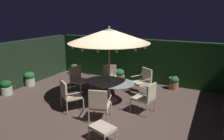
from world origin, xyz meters
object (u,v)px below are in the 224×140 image
Objects in this scene: patio_umbrella at (109,36)px; patio_chair_east at (110,75)px; patio_chair_southwest at (99,103)px; potted_plant_left_near at (74,69)px; potted_plant_right_near at (119,75)px; potted_plant_right_far at (30,78)px; potted_plant_back_left at (6,87)px; patio_dining_table at (109,85)px; patio_chair_northeast at (143,80)px; patio_chair_southeast at (78,78)px; potted_plant_front_corner at (174,82)px; patio_chair_south at (69,94)px; ottoman_footrest at (102,128)px; patio_chair_north at (146,96)px; potted_plant_left_far at (143,79)px.

patio_chair_east is at bearing 116.48° from patio_umbrella.
patio_chair_southwest is 5.18m from potted_plant_left_near.
potted_plant_right_far is at bearing -145.41° from potted_plant_right_near.
potted_plant_back_left is at bearing -89.67° from potted_plant_right_far.
patio_dining_table reaches higher than potted_plant_right_far.
patio_chair_southwest is at bearing -45.47° from potted_plant_left_near.
patio_chair_northeast reaches higher than potted_plant_right_far.
potted_plant_left_near is at bearing 130.26° from patio_chair_southeast.
patio_chair_northeast is at bearing 80.67° from patio_chair_southwest.
potted_plant_right_near is at bearing 34.59° from potted_plant_right_far.
patio_chair_southeast reaches higher than patio_chair_northeast.
patio_chair_east reaches higher than potted_plant_right_near.
patio_chair_southwest reaches higher than patio_chair_northeast.
patio_chair_northeast reaches higher than patio_dining_table.
potted_plant_front_corner is (1.83, 2.27, -2.05)m from patio_umbrella.
potted_plant_right_near is at bearing 147.66° from patio_chair_northeast.
patio_chair_southeast is at bearing 114.02° from patio_chair_south.
patio_umbrella is 3.15m from ottoman_footrest.
potted_plant_front_corner is 0.88× the size of potted_plant_right_far.
patio_umbrella reaches higher than potted_plant_front_corner.
patio_chair_southeast is (-2.92, 0.52, 0.04)m from patio_chair_north.
potted_plant_front_corner is at bearing 79.20° from ottoman_footrest.
patio_dining_table is 1.99× the size of patio_chair_east.
patio_chair_northeast is 1.84× the size of potted_plant_front_corner.
patio_chair_south is 3.67m from potted_plant_left_far.
patio_dining_table is 2.68× the size of ottoman_footrest.
ottoman_footrest is at bearing -104.06° from patio_chair_north.
ottoman_footrest is at bearing -66.54° from patio_dining_table.
patio_chair_northeast is 4.21m from potted_plant_left_near.
patio_chair_south is 1.61× the size of potted_plant_right_far.
potted_plant_back_left is at bearing -141.92° from potted_plant_left_far.
patio_chair_southwest is 1.64× the size of potted_plant_right_far.
patio_chair_north reaches higher than potted_plant_right_far.
patio_chair_southwest is (-1.03, -1.12, 0.00)m from patio_chair_north.
patio_chair_southwest reaches higher than patio_dining_table.
patio_chair_northeast is at bearing 27.78° from potted_plant_back_left.
potted_plant_left_near is at bearing 124.27° from patio_chair_south.
potted_plant_right_near is (-2.04, 2.44, -0.27)m from patio_chair_north.
patio_chair_north is 1.00× the size of patio_chair_south.
ottoman_footrest is (1.80, -1.01, -0.23)m from patio_chair_south.
potted_plant_front_corner is at bearing 31.91° from potted_plant_back_left.
patio_chair_north is at bearing -12.12° from patio_umbrella.
patio_chair_northeast is 1.62× the size of potted_plant_right_far.
patio_chair_northeast is 2.68m from patio_chair_southwest.
patio_dining_table is at bearing -103.97° from potted_plant_left_far.
patio_chair_northeast is 1.09× the size of patio_chair_east.
potted_plant_left_far is at bearing 76.03° from patio_dining_table.
potted_plant_left_far is at bearing -1.47° from potted_plant_left_near.
potted_plant_back_left is at bearing -152.22° from patio_chair_northeast.
potted_plant_left_near is (-1.74, 2.05, -0.33)m from patio_chair_southeast.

